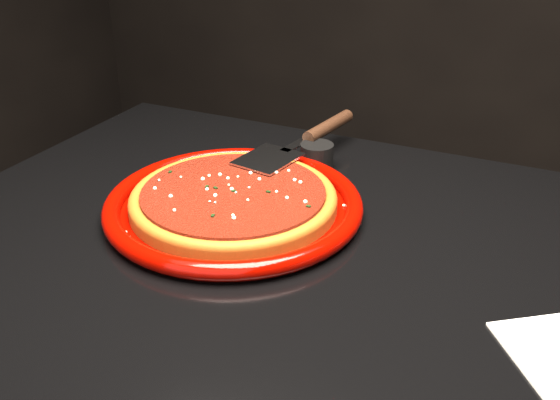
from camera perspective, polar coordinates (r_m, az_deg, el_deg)
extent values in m
cylinder|color=#700400|center=(0.91, -4.24, -0.39)|extent=(0.44, 0.44, 0.03)
cylinder|color=brown|center=(0.90, -4.25, -0.15)|extent=(0.35, 0.35, 0.01)
torus|color=brown|center=(0.90, -4.27, 0.27)|extent=(0.35, 0.35, 0.02)
cylinder|color=maroon|center=(0.90, -4.28, 0.57)|extent=(0.31, 0.31, 0.01)
cylinder|color=black|center=(1.04, 3.38, 4.01)|extent=(0.07, 0.07, 0.04)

